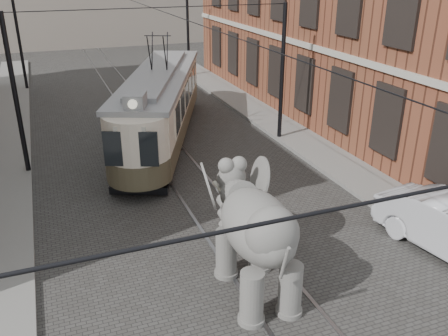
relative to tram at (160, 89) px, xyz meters
name	(u,v)px	position (x,y,z in m)	size (l,w,h in m)	color
ground	(219,219)	(-0.20, -7.89, -2.35)	(120.00, 120.00, 0.00)	#3B3936
tram_rails	(219,219)	(-0.20, -7.89, -2.34)	(1.54, 80.00, 0.02)	slate
sidewalk_right	(375,188)	(5.80, -7.89, -2.28)	(2.00, 60.00, 0.15)	slate
catenary	(168,91)	(-0.40, -2.89, 0.65)	(11.00, 30.20, 6.00)	black
tram	(160,89)	(0.00, 0.00, 0.00)	(2.45, 11.86, 4.71)	beige
elephant	(257,242)	(-0.62, -11.62, -0.89)	(2.63, 4.77, 2.92)	#65625D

